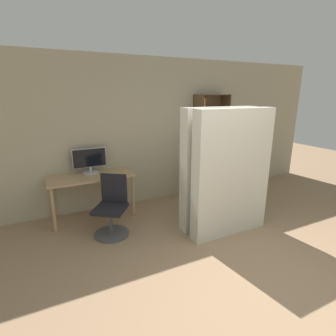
# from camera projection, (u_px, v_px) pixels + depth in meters

# --- Properties ---
(ground_plane) EXTENTS (16.00, 16.00, 0.00)m
(ground_plane) POSITION_uv_depth(u_px,v_px,m) (278.00, 309.00, 2.58)
(ground_plane) COLOR #937556
(wall_back) EXTENTS (8.00, 0.06, 2.70)m
(wall_back) POSITION_uv_depth(u_px,v_px,m) (150.00, 132.00, 4.99)
(wall_back) COLOR tan
(wall_back) RESTS_ON ground
(desk) EXTENTS (1.38, 0.63, 0.74)m
(desk) POSITION_uv_depth(u_px,v_px,m) (91.00, 181.00, 4.36)
(desk) COLOR tan
(desk) RESTS_ON ground
(monitor) EXTENTS (0.56, 0.26, 0.43)m
(monitor) POSITION_uv_depth(u_px,v_px,m) (90.00, 160.00, 4.43)
(monitor) COLOR #B7B7BC
(monitor) RESTS_ON desk
(office_chair) EXTENTS (0.61, 0.61, 0.90)m
(office_chair) POSITION_uv_depth(u_px,v_px,m) (112.00, 211.00, 3.91)
(office_chair) COLOR #4C4C51
(office_chair) RESTS_ON ground
(bookshelf) EXTENTS (0.68, 0.32, 2.04)m
(bookshelf) POSITION_uv_depth(u_px,v_px,m) (206.00, 148.00, 5.46)
(bookshelf) COLOR brown
(bookshelf) RESTS_ON ground
(mattress_near) EXTENTS (1.25, 0.23, 1.87)m
(mattress_near) POSITION_uv_depth(u_px,v_px,m) (232.00, 174.00, 3.79)
(mattress_near) COLOR beige
(mattress_near) RESTS_ON ground
(mattress_far) EXTENTS (1.25, 0.23, 1.87)m
(mattress_far) POSITION_uv_depth(u_px,v_px,m) (218.00, 168.00, 4.08)
(mattress_far) COLOR beige
(mattress_far) RESTS_ON ground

